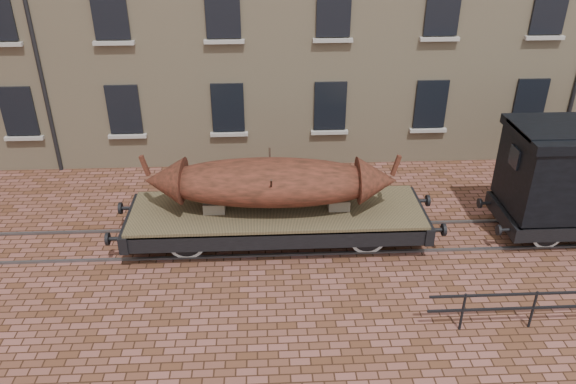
{
  "coord_description": "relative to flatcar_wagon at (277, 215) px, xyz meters",
  "views": [
    {
      "loc": [
        -1.37,
        -13.26,
        8.81
      ],
      "look_at": [
        -0.67,
        0.5,
        1.3
      ],
      "focal_mm": 35.0,
      "sensor_mm": 36.0,
      "label": 1
    }
  ],
  "objects": [
    {
      "name": "iron_boat",
      "position": [
        -0.15,
        -0.0,
        1.05
      ],
      "size": [
        6.84,
        2.14,
        1.62
      ],
      "color": "maroon",
      "rests_on": "flatcar_wagon"
    },
    {
      "name": "rail_track",
      "position": [
        1.01,
        0.0,
        -0.81
      ],
      "size": [
        30.0,
        1.52,
        0.06
      ],
      "color": "#59595E",
      "rests_on": "ground"
    },
    {
      "name": "ground",
      "position": [
        1.01,
        0.0,
        -0.84
      ],
      "size": [
        90.0,
        90.0,
        0.0
      ],
      "primitive_type": "plane",
      "color": "#4D2C1B"
    },
    {
      "name": "flatcar_wagon",
      "position": [
        0.0,
        0.0,
        0.0
      ],
      "size": [
        8.97,
        2.43,
        1.35
      ],
      "color": "brown",
      "rests_on": "ground"
    }
  ]
}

